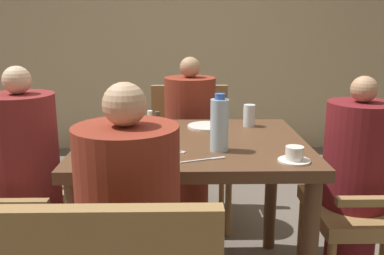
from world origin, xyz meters
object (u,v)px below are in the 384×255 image
at_px(water_bottle, 219,124).
at_px(glass_tall_near, 132,135).
at_px(chair_far_side, 190,148).
at_px(teacup_with_saucer, 294,156).
at_px(diner_in_right_chair, 355,183).
at_px(plate_main_right, 122,132).
at_px(diner_in_far_chair, 190,141).
at_px(glass_tall_mid, 101,147).
at_px(glass_tall_far, 249,116).
at_px(bowl_small, 156,134).
at_px(chair_right_side, 383,195).
at_px(plate_main_left, 207,126).
at_px(diner_in_left_chair, 27,180).

distance_m(water_bottle, glass_tall_near, 0.39).
bearing_deg(water_bottle, glass_tall_near, 171.42).
bearing_deg(chair_far_side, teacup_with_saucer, -71.39).
bearing_deg(water_bottle, diner_in_right_chair, 14.30).
distance_m(chair_far_side, plate_main_right, 0.85).
height_order(diner_in_far_chair, glass_tall_mid, diner_in_far_chair).
bearing_deg(teacup_with_saucer, glass_tall_mid, 178.60).
distance_m(diner_in_far_chair, teacup_with_saucer, 1.14).
bearing_deg(water_bottle, glass_tall_far, 66.41).
distance_m(diner_in_right_chair, plate_main_right, 1.17).
height_order(bowl_small, glass_tall_far, glass_tall_far).
relative_size(chair_right_side, teacup_with_saucer, 6.88).
height_order(plate_main_left, bowl_small, bowl_small).
bearing_deg(teacup_with_saucer, plate_main_right, 148.44).
distance_m(diner_in_right_chair, glass_tall_near, 1.10).
relative_size(plate_main_left, glass_tall_mid, 1.75).
xyz_separation_m(bowl_small, glass_tall_mid, (-0.19, -0.35, 0.04)).
bearing_deg(chair_right_side, glass_tall_far, 156.38).
height_order(chair_right_side, teacup_with_saucer, chair_right_side).
relative_size(water_bottle, glass_tall_near, 2.13).
height_order(water_bottle, glass_tall_near, water_bottle).
bearing_deg(water_bottle, diner_in_left_chair, 169.17).
relative_size(glass_tall_near, glass_tall_mid, 1.00).
bearing_deg(teacup_with_saucer, chair_far_side, 108.61).
distance_m(plate_main_right, glass_tall_near, 0.26).
xyz_separation_m(diner_in_far_chair, diner_in_right_chair, (0.79, -0.71, -0.02)).
bearing_deg(diner_in_right_chair, glass_tall_far, 150.51).
height_order(diner_in_far_chair, glass_tall_far, diner_in_far_chair).
bearing_deg(glass_tall_near, diner_in_far_chair, 72.14).
bearing_deg(diner_in_far_chair, diner_in_left_chair, -138.17).
distance_m(plate_main_left, teacup_with_saucer, 0.66).
height_order(diner_in_left_chair, diner_in_far_chair, diner_in_left_chair).
relative_size(diner_in_left_chair, diner_in_far_chair, 1.01).
xyz_separation_m(chair_far_side, teacup_with_saucer, (0.40, -1.18, 0.31)).
distance_m(plate_main_right, water_bottle, 0.56).
xyz_separation_m(diner_in_far_chair, plate_main_right, (-0.35, -0.58, 0.21)).
bearing_deg(teacup_with_saucer, glass_tall_far, 98.46).
relative_size(diner_in_left_chair, plate_main_left, 5.47).
bearing_deg(plate_main_left, chair_right_side, -16.40).
bearing_deg(water_bottle, bowl_small, 142.90).
bearing_deg(glass_tall_far, chair_far_side, 118.08).
height_order(chair_far_side, chair_right_side, same).
distance_m(chair_far_side, plate_main_left, 0.67).
bearing_deg(water_bottle, chair_right_side, 11.91).
relative_size(diner_in_right_chair, glass_tall_near, 9.18).
bearing_deg(diner_in_right_chair, diner_in_left_chair, -180.00).
bearing_deg(diner_in_right_chair, plate_main_right, 173.62).
xyz_separation_m(water_bottle, glass_tall_far, (0.20, 0.45, -0.06)).
height_order(plate_main_left, plate_main_right, same).
bearing_deg(glass_tall_near, bowl_small, 59.71).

